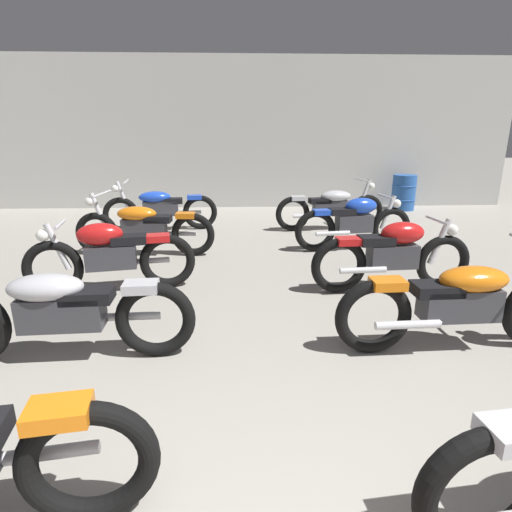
{
  "coord_description": "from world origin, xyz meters",
  "views": [
    {
      "loc": [
        -0.19,
        -0.64,
        1.86
      ],
      "look_at": [
        0.0,
        3.7,
        0.55
      ],
      "focal_mm": 29.16,
      "sensor_mm": 36.0,
      "label": 1
    }
  ],
  "objects_px": {
    "motorcycle_right_row_3": "(355,222)",
    "motorcycle_right_row_4": "(331,207)",
    "motorcycle_left_row_1": "(60,310)",
    "motorcycle_right_row_1": "(461,302)",
    "motorcycle_right_row_2": "(393,254)",
    "oil_drum": "(404,192)",
    "motorcycle_left_row_4": "(160,207)",
    "motorcycle_left_row_3": "(143,227)",
    "motorcycle_left_row_2": "(110,255)"
  },
  "relations": [
    {
      "from": "motorcycle_right_row_3",
      "to": "motorcycle_right_row_4",
      "type": "xyz_separation_m",
      "value": [
        -0.07,
        1.45,
        -0.01
      ]
    },
    {
      "from": "motorcycle_right_row_4",
      "to": "motorcycle_left_row_1",
      "type": "bearing_deg",
      "value": -124.63
    },
    {
      "from": "motorcycle_left_row_1",
      "to": "motorcycle_right_row_1",
      "type": "bearing_deg",
      "value": 0.53
    },
    {
      "from": "motorcycle_right_row_4",
      "to": "motorcycle_right_row_3",
      "type": "bearing_deg",
      "value": -87.24
    },
    {
      "from": "motorcycle_left_row_1",
      "to": "motorcycle_right_row_4",
      "type": "bearing_deg",
      "value": 55.37
    },
    {
      "from": "motorcycle_right_row_2",
      "to": "motorcycle_right_row_4",
      "type": "relative_size",
      "value": 0.91
    },
    {
      "from": "motorcycle_right_row_4",
      "to": "oil_drum",
      "type": "distance_m",
      "value": 3.08
    },
    {
      "from": "motorcycle_left_row_4",
      "to": "motorcycle_right_row_1",
      "type": "height_order",
      "value": "same"
    },
    {
      "from": "motorcycle_right_row_2",
      "to": "motorcycle_right_row_4",
      "type": "height_order",
      "value": "motorcycle_right_row_4"
    },
    {
      "from": "motorcycle_right_row_2",
      "to": "oil_drum",
      "type": "xyz_separation_m",
      "value": [
        2.23,
        5.38,
        -0.03
      ]
    },
    {
      "from": "motorcycle_left_row_3",
      "to": "oil_drum",
      "type": "relative_size",
      "value": 2.56
    },
    {
      "from": "motorcycle_left_row_4",
      "to": "oil_drum",
      "type": "height_order",
      "value": "motorcycle_left_row_4"
    },
    {
      "from": "motorcycle_right_row_4",
      "to": "motorcycle_left_row_3",
      "type": "bearing_deg",
      "value": -153.55
    },
    {
      "from": "motorcycle_right_row_1",
      "to": "motorcycle_right_row_2",
      "type": "xyz_separation_m",
      "value": [
        -0.07,
        1.43,
        0.01
      ]
    },
    {
      "from": "oil_drum",
      "to": "motorcycle_right_row_4",
      "type": "bearing_deg",
      "value": -137.23
    },
    {
      "from": "motorcycle_right_row_3",
      "to": "oil_drum",
      "type": "distance_m",
      "value": 4.16
    },
    {
      "from": "motorcycle_left_row_2",
      "to": "motorcycle_right_row_3",
      "type": "distance_m",
      "value": 3.81
    },
    {
      "from": "motorcycle_right_row_1",
      "to": "oil_drum",
      "type": "relative_size",
      "value": 2.56
    },
    {
      "from": "motorcycle_left_row_4",
      "to": "motorcycle_right_row_3",
      "type": "height_order",
      "value": "motorcycle_left_row_4"
    },
    {
      "from": "motorcycle_left_row_4",
      "to": "motorcycle_right_row_1",
      "type": "distance_m",
      "value": 5.87
    },
    {
      "from": "motorcycle_right_row_4",
      "to": "motorcycle_left_row_4",
      "type": "bearing_deg",
      "value": 178.92
    },
    {
      "from": "motorcycle_right_row_4",
      "to": "oil_drum",
      "type": "height_order",
      "value": "motorcycle_right_row_4"
    },
    {
      "from": "motorcycle_left_row_4",
      "to": "motorcycle_right_row_3",
      "type": "relative_size",
      "value": 1.1
    },
    {
      "from": "motorcycle_right_row_2",
      "to": "motorcycle_right_row_3",
      "type": "xyz_separation_m",
      "value": [
        0.04,
        1.84,
        0.0
      ]
    },
    {
      "from": "motorcycle_left_row_2",
      "to": "motorcycle_right_row_3",
      "type": "bearing_deg",
      "value": 26.94
    },
    {
      "from": "motorcycle_left_row_1",
      "to": "motorcycle_right_row_2",
      "type": "xyz_separation_m",
      "value": [
        3.31,
        1.46,
        0.01
      ]
    },
    {
      "from": "motorcycle_left_row_1",
      "to": "motorcycle_right_row_3",
      "type": "distance_m",
      "value": 4.71
    },
    {
      "from": "motorcycle_right_row_2",
      "to": "motorcycle_left_row_3",
      "type": "bearing_deg",
      "value": 153.25
    },
    {
      "from": "motorcycle_left_row_4",
      "to": "oil_drum",
      "type": "distance_m",
      "value": 5.93
    },
    {
      "from": "motorcycle_left_row_3",
      "to": "motorcycle_right_row_3",
      "type": "relative_size",
      "value": 1.1
    },
    {
      "from": "motorcycle_left_row_2",
      "to": "motorcycle_right_row_2",
      "type": "relative_size",
      "value": 0.99
    },
    {
      "from": "oil_drum",
      "to": "motorcycle_left_row_2",
      "type": "bearing_deg",
      "value": -136.71
    },
    {
      "from": "motorcycle_right_row_1",
      "to": "motorcycle_left_row_3",
      "type": "bearing_deg",
      "value": 137.43
    },
    {
      "from": "motorcycle_right_row_1",
      "to": "motorcycle_right_row_3",
      "type": "xyz_separation_m",
      "value": [
        -0.03,
        3.27,
        0.01
      ]
    },
    {
      "from": "oil_drum",
      "to": "motorcycle_left_row_3",
      "type": "bearing_deg",
      "value": -146.1
    },
    {
      "from": "motorcycle_right_row_1",
      "to": "motorcycle_right_row_4",
      "type": "bearing_deg",
      "value": 91.16
    },
    {
      "from": "motorcycle_left_row_2",
      "to": "motorcycle_right_row_1",
      "type": "height_order",
      "value": "motorcycle_right_row_1"
    },
    {
      "from": "motorcycle_left_row_2",
      "to": "motorcycle_right_row_4",
      "type": "relative_size",
      "value": 0.9
    },
    {
      "from": "motorcycle_left_row_2",
      "to": "oil_drum",
      "type": "distance_m",
      "value": 7.68
    },
    {
      "from": "motorcycle_left_row_2",
      "to": "motorcycle_left_row_3",
      "type": "bearing_deg",
      "value": 87.83
    },
    {
      "from": "motorcycle_left_row_1",
      "to": "motorcycle_left_row_3",
      "type": "bearing_deg",
      "value": 89.82
    },
    {
      "from": "oil_drum",
      "to": "motorcycle_left_row_1",
      "type": "bearing_deg",
      "value": -129.0
    },
    {
      "from": "motorcycle_left_row_2",
      "to": "motorcycle_left_row_4",
      "type": "height_order",
      "value": "motorcycle_left_row_4"
    },
    {
      "from": "motorcycle_left_row_1",
      "to": "motorcycle_right_row_2",
      "type": "bearing_deg",
      "value": 23.82
    },
    {
      "from": "motorcycle_left_row_1",
      "to": "motorcycle_right_row_2",
      "type": "distance_m",
      "value": 3.62
    },
    {
      "from": "motorcycle_right_row_2",
      "to": "oil_drum",
      "type": "relative_size",
      "value": 2.32
    },
    {
      "from": "motorcycle_right_row_1",
      "to": "motorcycle_right_row_2",
      "type": "height_order",
      "value": "motorcycle_right_row_1"
    },
    {
      "from": "motorcycle_right_row_1",
      "to": "motorcycle_left_row_1",
      "type": "bearing_deg",
      "value": -179.47
    },
    {
      "from": "motorcycle_left_row_3",
      "to": "motorcycle_right_row_2",
      "type": "bearing_deg",
      "value": -26.75
    },
    {
      "from": "motorcycle_right_row_1",
      "to": "motorcycle_right_row_4",
      "type": "distance_m",
      "value": 4.72
    }
  ]
}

